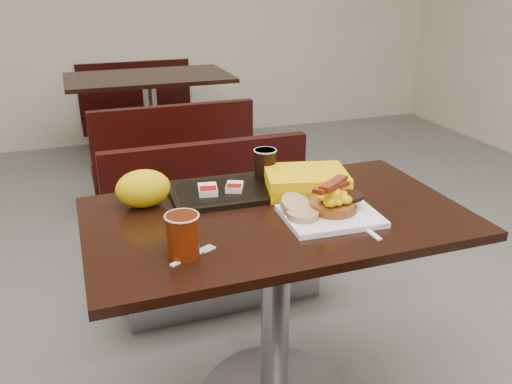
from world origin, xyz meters
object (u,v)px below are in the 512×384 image
object	(u,v)px
platter	(331,216)
clamshell	(306,182)
table_far	(152,125)
coffee_cup_near	(183,236)
paper_bag	(143,188)
knife	(363,227)
table_near	(275,312)
fork	(187,258)
bench_far_n	(139,107)
bench_near_n	(220,231)
bench_far_s	(170,153)
tray	(226,191)
hashbrown_sleeve_left	(208,190)
pancake_stack	(333,206)
hashbrown_sleeve_right	(234,187)
coffee_cup_far	(265,164)

from	to	relation	value
platter	clamshell	size ratio (longest dim) A/B	1.05
table_far	coffee_cup_near	xyz separation A→B (m)	(-0.34, -2.77, 0.44)
platter	clamshell	distance (m)	0.23
paper_bag	knife	bearing A→B (deg)	-32.47
table_near	coffee_cup_near	xyz separation A→B (m)	(-0.34, -0.17, 0.44)
table_far	clamshell	bearing A→B (deg)	-86.20
table_near	clamshell	xyz separation A→B (m)	(0.16, 0.14, 0.41)
fork	paper_bag	distance (m)	0.40
bench_far_n	coffee_cup_near	xyz separation A→B (m)	(-0.34, -3.47, 0.45)
fork	bench_near_n	bearing A→B (deg)	41.83
bench_far_s	knife	distance (m)	2.12
tray	hashbrown_sleeve_left	xyz separation A→B (m)	(-0.07, -0.01, 0.02)
knife	clamshell	world-z (taller)	clamshell
pancake_stack	hashbrown_sleeve_right	world-z (taller)	pancake_stack
bench_far_s	hashbrown_sleeve_right	size ratio (longest dim) A/B	13.33
coffee_cup_near	fork	world-z (taller)	coffee_cup_near
pancake_stack	fork	world-z (taller)	pancake_stack
bench_near_n	bench_far_n	xyz separation A→B (m)	(0.00, 2.60, 0.00)
bench_far_s	fork	distance (m)	2.15
hashbrown_sleeve_left	coffee_cup_near	bearing A→B (deg)	-103.52
bench_far_s	coffee_cup_near	bearing A→B (deg)	-99.27
platter	paper_bag	size ratio (longest dim) A/B	1.64
coffee_cup_near	coffee_cup_far	distance (m)	0.59
platter	hashbrown_sleeve_left	world-z (taller)	hashbrown_sleeve_left
fork	hashbrown_sleeve_right	xyz separation A→B (m)	(0.26, 0.39, 0.03)
clamshell	bench_far_s	bearing A→B (deg)	108.82
fork	hashbrown_sleeve_right	world-z (taller)	hashbrown_sleeve_right
bench_far_n	coffee_cup_far	xyz separation A→B (m)	(0.06, -3.03, 0.46)
bench_far_s	hashbrown_sleeve_right	bearing A→B (deg)	-92.67
table_far	paper_bag	size ratio (longest dim) A/B	6.74
bench_far_s	pancake_stack	size ratio (longest dim) A/B	6.72
table_near	coffee_cup_far	size ratio (longest dim) A/B	11.33
bench_near_n	tray	xyz separation A→B (m)	(-0.10, -0.49, 0.40)
bench_near_n	coffee_cup_far	distance (m)	0.63
bench_far_n	clamshell	world-z (taller)	clamshell
bench_far_s	clamshell	distance (m)	1.82
hashbrown_sleeve_right	coffee_cup_far	distance (m)	0.16
table_near	paper_bag	world-z (taller)	paper_bag
table_far	tray	xyz separation A→B (m)	(-0.10, -2.39, 0.38)
coffee_cup_near	bench_far_n	bearing A→B (deg)	84.44
bench_far_n	platter	distance (m)	3.42
table_far	paper_bag	bearing A→B (deg)	-99.20
coffee_cup_near	bench_near_n	bearing A→B (deg)	68.78
platter	bench_far_s	bearing A→B (deg)	97.06
tray	table_near	bearing A→B (deg)	-62.10
coffee_cup_far	knife	bearing A→B (deg)	-71.71
bench_far_s	knife	world-z (taller)	knife
tray	hashbrown_sleeve_right	xyz separation A→B (m)	(0.03, -0.02, 0.02)
knife	tray	bearing A→B (deg)	-143.36
bench_near_n	platter	xyz separation A→B (m)	(0.14, -0.79, 0.40)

